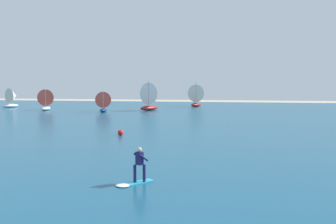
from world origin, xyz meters
TOP-DOWN VIEW (x-y plane):
  - ocean at (0.00, 51.46)m, footprint 160.00×90.00m
  - kitesurfer at (-1.51, 15.15)m, footprint 1.66×1.88m
  - sailboat_heeled_over at (-30.20, 60.48)m, footprint 3.12×3.61m
  - sailboat_leading at (-19.04, 58.68)m, footprint 2.84×3.28m
  - sailboat_center_horizon at (-5.51, 76.55)m, footprint 3.89×4.44m
  - sailboat_mid_right at (-12.12, 63.79)m, footprint 4.30×4.80m
  - sailboat_anchored_offshore at (-40.89, 66.78)m, footprint 3.35×3.74m
  - marker_buoy at (-7.28, 30.88)m, footprint 0.51×0.51m

SIDE VIEW (x-z plane):
  - ocean at x=0.00m, z-range 0.00..0.10m
  - marker_buoy at x=-7.28m, z-range 0.10..0.61m
  - kitesurfer at x=-1.51m, z-range -0.13..1.54m
  - sailboat_leading at x=-19.04m, z-range -0.06..3.66m
  - sailboat_heeled_over at x=-30.20m, z-range -0.07..4.03m
  - sailboat_anchored_offshore at x=-40.89m, z-range -0.08..4.13m
  - sailboat_center_horizon at x=-5.51m, z-range -0.11..4.89m
  - sailboat_mid_right at x=-12.12m, z-range -0.13..5.28m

